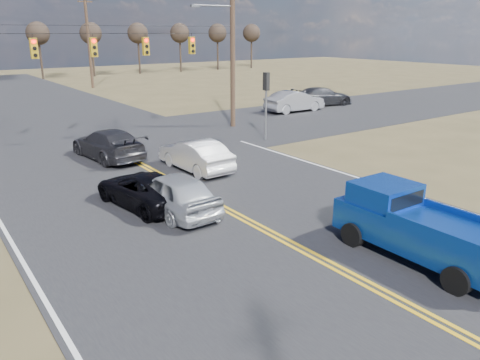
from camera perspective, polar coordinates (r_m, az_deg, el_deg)
ground at (r=13.00m, az=12.01°, el=-10.71°), size 160.00×160.00×0.00m
road_main at (r=20.49m, az=-8.85°, el=0.13°), size 14.00×120.00×0.02m
road_cross at (r=27.65m, az=-16.42°, el=4.18°), size 120.00×12.00×0.02m
signal_gantry at (r=26.96m, az=-16.19°, el=14.79°), size 19.60×4.83×10.00m
utility_poles at (r=26.05m, az=-16.67°, el=15.03°), size 19.60×58.32×10.00m
treeline at (r=35.58m, az=-22.32°, el=15.75°), size 87.00×117.80×7.40m
pickup_truck at (r=13.94m, az=20.70°, el=-5.34°), size 2.05×5.05×1.89m
silver_suv at (r=16.48m, az=-8.13°, el=-1.50°), size 1.89×4.38×1.47m
black_suv at (r=17.42m, az=-11.61°, el=-1.08°), size 2.63×4.62×1.22m
white_car_queue at (r=21.46m, az=-5.46°, el=3.05°), size 1.64×4.38×1.43m
dgrey_car_queue at (r=24.29m, az=-15.80°, el=4.24°), size 2.54×5.28×1.48m
cross_car_east_near at (r=37.80m, az=6.66°, el=9.50°), size 1.82×5.02×1.65m
cross_car_east_far at (r=41.41m, az=10.02°, el=10.00°), size 3.03×5.66×1.56m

